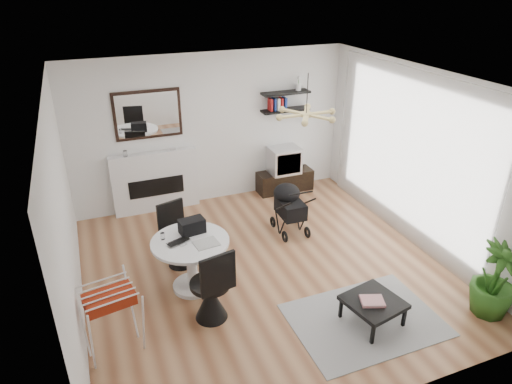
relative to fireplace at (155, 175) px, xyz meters
name	(u,v)px	position (x,y,z in m)	size (l,w,h in m)	color
floor	(266,269)	(1.10, -2.42, -0.69)	(5.00, 5.00, 0.00)	brown
ceiling	(268,82)	(1.10, -2.42, 2.01)	(5.00, 5.00, 0.00)	white
wall_back	(212,130)	(1.10, 0.08, 0.66)	(5.00, 5.00, 0.00)	white
wall_left	(65,219)	(-1.40, -2.42, 0.66)	(5.00, 5.00, 0.00)	white
wall_right	(420,159)	(3.60, -2.42, 0.66)	(5.00, 5.00, 0.00)	white
sheer_curtain	(406,155)	(3.50, -2.22, 0.66)	(0.04, 3.60, 2.60)	white
fireplace	(155,175)	(0.00, 0.00, 0.00)	(1.50, 0.17, 2.16)	white
shelf_lower	(285,110)	(2.47, -0.05, 0.91)	(0.90, 0.25, 0.04)	black
shelf_upper	(286,93)	(2.47, -0.05, 1.23)	(0.90, 0.25, 0.04)	black
pendant_lamp	(306,114)	(1.80, -2.12, 1.46)	(0.90, 0.90, 0.10)	tan
tv_console	(285,181)	(2.47, -0.12, -0.48)	(1.08, 0.38, 0.41)	black
crt_tv	(284,160)	(2.43, -0.13, -0.03)	(0.57, 0.50, 0.50)	silver
dining_table	(191,257)	(0.02, -2.45, -0.19)	(1.02, 1.02, 0.75)	white
laptop	(180,243)	(-0.12, -2.48, 0.07)	(0.30, 0.19, 0.02)	black
black_bag	(192,226)	(0.10, -2.26, 0.16)	(0.33, 0.20, 0.20)	black
newspaper	(206,243)	(0.20, -2.59, 0.07)	(0.31, 0.25, 0.01)	silver
drinking_glass	(163,236)	(-0.30, -2.28, 0.11)	(0.06, 0.06, 0.09)	white
chair_far	(179,246)	(-0.02, -1.83, -0.38)	(0.49, 0.50, 0.95)	black
chair_near	(211,297)	(0.09, -3.13, -0.36)	(0.51, 0.53, 1.03)	black
drying_rack	(112,320)	(-1.08, -3.28, -0.22)	(0.68, 0.65, 0.88)	white
stroller	(289,210)	(1.88, -1.54, -0.30)	(0.46, 0.74, 0.89)	black
rug	(365,320)	(1.83, -3.87, -0.68)	(1.80, 1.30, 0.01)	gray
coffee_table	(373,303)	(1.88, -3.92, -0.39)	(0.73, 0.73, 0.32)	black
magazines	(372,301)	(1.84, -3.95, -0.33)	(0.27, 0.21, 0.04)	#B42D37
potted_plant	(495,280)	(3.35, -4.31, -0.19)	(0.55, 0.55, 0.99)	#2C601B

